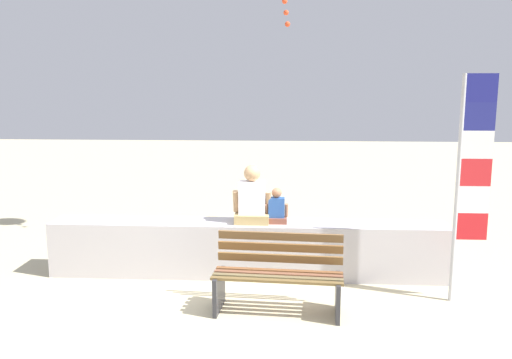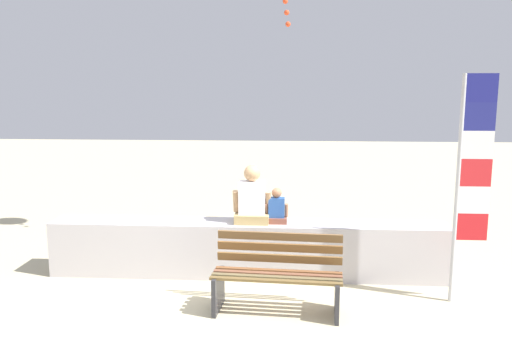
# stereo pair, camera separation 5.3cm
# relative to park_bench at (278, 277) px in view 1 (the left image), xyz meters

# --- Properties ---
(ground_plane) EXTENTS (40.00, 40.00, 0.00)m
(ground_plane) POSITION_rel_park_bench_xyz_m (-0.44, 0.11, -0.41)
(ground_plane) COLOR beige
(seawall_ledge) EXTENTS (5.47, 0.57, 0.76)m
(seawall_ledge) POSITION_rel_park_bench_xyz_m (-0.44, 1.17, -0.03)
(seawall_ledge) COLOR #B7B2B6
(seawall_ledge) RESTS_ON ground
(park_bench) EXTENTS (1.54, 0.71, 0.88)m
(park_bench) POSITION_rel_park_bench_xyz_m (0.00, 0.00, 0.00)
(park_bench) COLOR brown
(park_bench) RESTS_ON ground
(person_adult) EXTENTS (0.52, 0.38, 0.80)m
(person_adult) POSITION_rel_park_bench_xyz_m (-0.38, 1.17, 0.66)
(person_adult) COLOR tan
(person_adult) RESTS_ON seawall_ledge
(person_child) EXTENTS (0.32, 0.23, 0.49)m
(person_child) POSITION_rel_park_bench_xyz_m (-0.05, 1.17, 0.54)
(person_child) COLOR brown
(person_child) RESTS_ON seawall_ledge
(flag_banner) EXTENTS (0.41, 0.05, 2.76)m
(flag_banner) POSITION_rel_park_bench_xyz_m (2.25, 0.41, 1.21)
(flag_banner) COLOR #B7B7BC
(flag_banner) RESTS_ON ground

